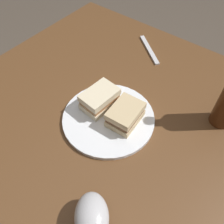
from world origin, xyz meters
TOP-DOWN VIEW (x-y plane):
  - ground_plane at (0.00, 0.00)m, footprint 6.00×6.00m
  - dining_table at (0.00, 0.00)m, footprint 1.05×0.98m
  - plate at (-0.01, -0.02)m, footprint 0.28×0.28m
  - sandwich_half_left at (0.04, 0.00)m, footprint 0.08×0.11m
  - sandwich_half_right at (-0.06, -0.00)m, footprint 0.08×0.12m
  - potato_wedge_front at (-0.01, 0.01)m, footprint 0.03×0.05m
  - potato_wedge_middle at (0.03, 0.03)m, footprint 0.06×0.05m
  - potato_wedge_back at (0.02, 0.05)m, footprint 0.05×0.04m
  - potato_wedge_left_edge at (-0.00, 0.03)m, footprint 0.05×0.02m
  - potato_wedge_right_edge at (0.01, 0.06)m, footprint 0.03×0.04m
  - gravy_boat at (0.14, -0.27)m, footprint 0.13×0.13m
  - fork at (-0.10, 0.34)m, footprint 0.15×0.12m

SIDE VIEW (x-z plane):
  - ground_plane at x=0.00m, z-range 0.00..0.00m
  - dining_table at x=0.00m, z-range 0.00..0.71m
  - fork at x=-0.10m, z-range 0.71..0.71m
  - plate at x=-0.01m, z-range 0.71..0.72m
  - potato_wedge_right_edge at x=0.01m, z-range 0.72..0.73m
  - potato_wedge_left_edge at x=0.00m, z-range 0.72..0.74m
  - potato_wedge_middle at x=0.03m, z-range 0.72..0.74m
  - potato_wedge_front at x=-0.01m, z-range 0.72..0.74m
  - potato_wedge_back at x=0.02m, z-range 0.72..0.74m
  - sandwich_half_left at x=0.04m, z-range 0.72..0.77m
  - sandwich_half_right at x=-0.06m, z-range 0.72..0.78m
  - gravy_boat at x=0.14m, z-range 0.71..0.79m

